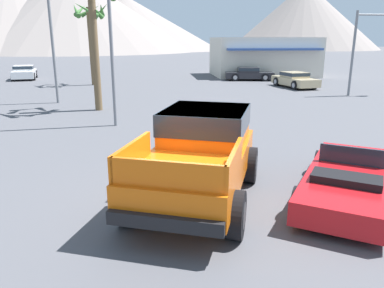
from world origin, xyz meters
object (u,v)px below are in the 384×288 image
parked_car_white (24,72)px  traffic_light_main (19,25)px  orange_pickup_truck (200,150)px  parked_car_dark (249,74)px  traffic_light_crosswalk (378,37)px  parked_car_tan (295,79)px  palm_tree_tall (92,7)px  red_convertible_car (348,181)px  palm_tree_short (91,22)px

parked_car_white → traffic_light_main: size_ratio=0.72×
traffic_light_main → parked_car_white: bearing=-72.3°
orange_pickup_truck → parked_car_dark: size_ratio=1.21×
traffic_light_crosswalk → parked_car_tan: bearing=126.7°
parked_car_tan → palm_tree_tall: size_ratio=0.66×
orange_pickup_truck → parked_car_tan: bearing=83.3°
orange_pickup_truck → parked_car_tan: (9.71, 19.24, -0.52)m
red_convertible_car → parked_car_white: bearing=151.9°
orange_pickup_truck → parked_car_dark: (7.54, 24.50, -0.52)m
traffic_light_main → traffic_light_crosswalk: 21.16m
orange_pickup_truck → parked_car_tan: size_ratio=1.21×
red_convertible_car → palm_tree_short: palm_tree_short is taller
parked_car_dark → traffic_light_main: 19.21m
palm_tree_tall → palm_tree_short: bearing=98.7°
palm_tree_short → parked_car_white: bearing=143.6°
palm_tree_tall → parked_car_white: bearing=118.0°
parked_car_white → traffic_light_main: bearing=-83.8°
orange_pickup_truck → traffic_light_main: size_ratio=0.87×
parked_car_tan → parked_car_dark: bearing=-78.9°
red_convertible_car → palm_tree_short: size_ratio=0.77×
red_convertible_car → palm_tree_short: (-8.79, 23.01, 4.31)m
palm_tree_short → red_convertible_car: bearing=-69.1°
parked_car_dark → parked_car_white: bearing=-90.3°
parked_car_white → traffic_light_crosswalk: 28.70m
parked_car_white → traffic_light_crosswalk: size_ratio=0.84×
parked_car_white → parked_car_dark: parked_car_white is taller
red_convertible_car → parked_car_dark: (4.23, 25.07, 0.16)m
traffic_light_crosswalk → palm_tree_tall: bearing=-168.8°
parked_car_white → palm_tree_tall: palm_tree_tall is taller
red_convertible_car → traffic_light_main: size_ratio=0.79×
traffic_light_main → palm_tree_short: size_ratio=0.97×
red_convertible_car → traffic_light_crosswalk: bearing=90.1°
parked_car_white → parked_car_tan: parked_car_white is taller
parked_car_tan → palm_tree_tall: (-13.48, -7.89, 4.43)m
parked_car_tan → traffic_light_main: (-17.74, -5.37, 3.68)m
parked_car_dark → traffic_light_crosswalk: size_ratio=0.84×
red_convertible_car → palm_tree_tall: palm_tree_tall is taller
orange_pickup_truck → traffic_light_main: traffic_light_main is taller
orange_pickup_truck → palm_tree_tall: 12.58m
traffic_light_main → parked_car_dark: bearing=-145.7°
traffic_light_crosswalk → traffic_light_main: bearing=-177.8°
red_convertible_car → traffic_light_crosswalk: (9.79, 15.26, 3.24)m
red_convertible_car → traffic_light_main: traffic_light_main is taller
red_convertible_car → traffic_light_main: 18.76m
orange_pickup_truck → red_convertible_car: 3.43m
parked_car_white → traffic_light_crosswalk: (25.48, -12.85, 3.03)m
palm_tree_short → parked_car_tan: bearing=-11.9°
parked_car_tan → traffic_light_crosswalk: 6.46m
traffic_light_main → palm_tree_tall: 5.01m
traffic_light_main → traffic_light_crosswalk: bearing=-177.8°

